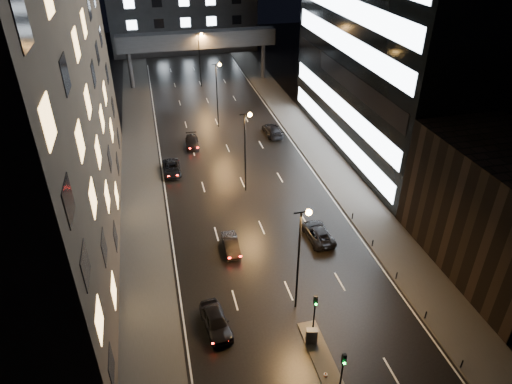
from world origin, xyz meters
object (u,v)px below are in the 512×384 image
Objects in this scene: car_away_c at (172,168)px; utility_cabinet at (312,336)px; car_away_b at (231,244)px; car_away_d at (192,142)px; car_away_a at (216,321)px; car_toward_a at (318,233)px; car_toward_b at (272,130)px.

car_away_c is 31.80m from utility_cabinet.
car_away_c is at bearing 105.58° from car_away_b.
car_away_b is at bearing -84.14° from car_away_d.
car_away_b is 2.96× the size of utility_cabinet.
car_away_a is 0.94× the size of car_toward_a.
utility_cabinet is (3.97, -13.09, 0.17)m from car_away_b.
car_away_a reaches higher than car_away_c.
car_toward_a reaches higher than car_away_c.
car_away_b is at bearing 64.57° from car_away_a.
car_away_a is at bearing 35.79° from car_toward_a.
car_away_a is at bearing 169.62° from utility_cabinet.
car_toward_b reaches higher than car_away_c.
car_toward_b is at bearing 27.94° from car_away_c.
car_away_c is at bearing 120.05° from utility_cabinet.
car_toward_a is at bearing 29.79° from car_away_a.
utility_cabinet is at bearing -73.88° from car_away_c.
car_toward_b is at bearing 67.15° from car_away_b.
car_away_a is at bearing -106.77° from car_away_b.
car_toward_a is (13.77, -17.88, 0.02)m from car_away_c.
car_away_a is 10.28m from car_away_b.
car_toward_b is at bearing 60.11° from car_away_a.
car_away_a is 27.37m from car_away_c.
car_away_c is (-1.36, 27.33, -0.13)m from car_away_a.
car_toward_a reaches higher than car_away_b.
car_away_d is (2.21, 34.61, -0.14)m from car_away_a.
car_toward_a is (9.24, -0.33, 0.03)m from car_away_b.
car_toward_a is 0.92× the size of car_toward_b.
car_away_c is at bearing -112.47° from car_away_d.
utility_cabinet reaches higher than car_away_c.
car_away_c is (-4.52, 17.55, 0.01)m from car_away_b.
car_toward_b is (12.44, 0.99, 0.13)m from car_away_d.
car_away_a is 15.59m from car_toward_a.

